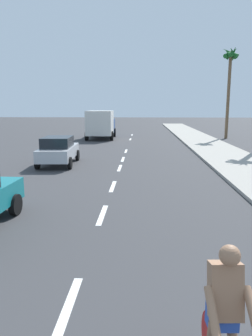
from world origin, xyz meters
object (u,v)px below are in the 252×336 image
Objects in this scene: cyclist at (222,335)px; parked_car_silver at (58,150)px; palm_tree_distant at (230,66)px; delivery_truck at (101,124)px.

cyclist reaches higher than parked_car_silver.
palm_tree_distant reaches higher than parked_car_silver.
delivery_truck is 0.70× the size of palm_tree_distant.
parked_car_silver is 0.46× the size of palm_tree_distant.
delivery_truck is at bearing -83.49° from cyclist.
parked_car_silver is (-5.52, 14.34, 0.01)m from cyclist.
palm_tree_distant is (7.67, 29.92, 6.24)m from cyclist.
cyclist is 0.20× the size of palm_tree_distant.
cyclist is 29.58m from delivery_truck.
cyclist is 0.29× the size of delivery_truck.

